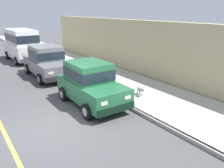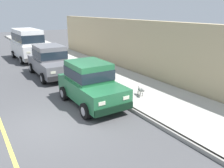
{
  "view_description": "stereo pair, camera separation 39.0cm",
  "coord_description": "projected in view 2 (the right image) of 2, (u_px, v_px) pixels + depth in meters",
  "views": [
    {
      "loc": [
        -2.51,
        -7.3,
        4.02
      ],
      "look_at": [
        3.04,
        0.62,
        0.85
      ],
      "focal_mm": 36.41,
      "sensor_mm": 36.0,
      "label": 1
    },
    {
      "loc": [
        -2.19,
        -7.51,
        4.02
      ],
      "look_at": [
        3.04,
        0.62,
        0.85
      ],
      "focal_mm": 36.41,
      "sensor_mm": 36.0,
      "label": 2
    }
  ],
  "objects": [
    {
      "name": "building_facade",
      "position": [
        127.0,
        45.0,
        15.51
      ],
      "size": [
        0.5,
        20.0,
        3.43
      ],
      "primitive_type": "cube",
      "color": "tan",
      "rests_on": "ground"
    },
    {
      "name": "lane_centre_line",
      "position": [
        5.0,
        136.0,
        7.56
      ],
      "size": [
        0.12,
        57.6,
        0.01
      ],
      "primitive_type": "cube",
      "color": "#E0D64C",
      "rests_on": "ground"
    },
    {
      "name": "car_green_hatchback",
      "position": [
        90.0,
        83.0,
        9.94
      ],
      "size": [
        1.99,
        3.82,
        1.88
      ],
      "color": "#23663D",
      "rests_on": "ground"
    },
    {
      "name": "car_white_van",
      "position": [
        28.0,
        43.0,
        18.76
      ],
      "size": [
        2.2,
        4.93,
        2.52
      ],
      "color": "white",
      "rests_on": "ground"
    },
    {
      "name": "sidewalk",
      "position": [
        153.0,
        96.0,
        10.93
      ],
      "size": [
        3.6,
        64.0,
        0.14
      ],
      "primitive_type": "cube",
      "color": "#B7B5AD",
      "rests_on": "ground"
    },
    {
      "name": "dog_grey",
      "position": [
        141.0,
        90.0,
        10.66
      ],
      "size": [
        0.34,
        0.73,
        0.49
      ],
      "color": "#999691",
      "rests_on": "sidewalk"
    },
    {
      "name": "ground_plane",
      "position": [
        52.0,
        124.0,
        8.39
      ],
      "size": [
        80.0,
        80.0,
        0.0
      ],
      "primitive_type": "plane",
      "color": "#4C4C4F"
    },
    {
      "name": "curb",
      "position": [
        123.0,
        104.0,
        10.01
      ],
      "size": [
        0.16,
        64.0,
        0.14
      ],
      "primitive_type": "cube",
      "color": "gray",
      "rests_on": "ground"
    },
    {
      "name": "car_grey_sedan",
      "position": [
        50.0,
        61.0,
        14.24
      ],
      "size": [
        2.1,
        4.63,
        1.92
      ],
      "color": "slate",
      "rests_on": "ground"
    }
  ]
}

